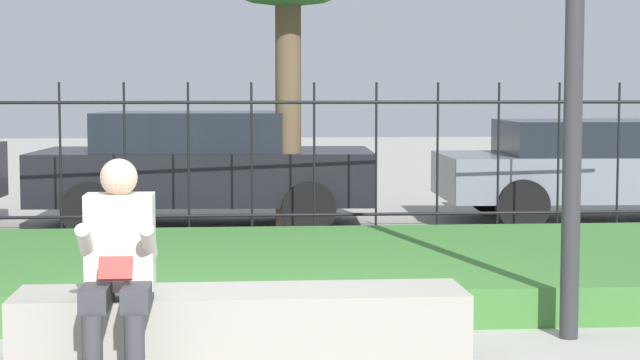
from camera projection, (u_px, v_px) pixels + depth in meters
stone_bench at (242, 330)px, 6.33m from camera, size 2.65×0.59×0.43m
person_seated_reader at (118, 261)px, 5.91m from camera, size 0.42×0.73×1.23m
grass_berm at (257, 270)px, 8.75m from camera, size 10.25×3.43×0.28m
iron_fence at (252, 162)px, 10.80m from camera, size 8.25×0.03×1.69m
car_parked_center at (202, 166)px, 12.59m from camera, size 3.99×2.11×1.35m
car_parked_right at (606, 167)px, 13.04m from camera, size 4.16×2.06×1.24m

